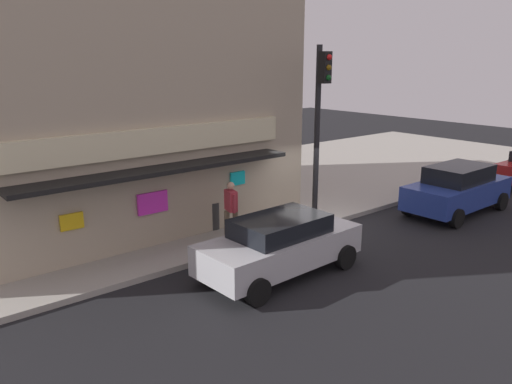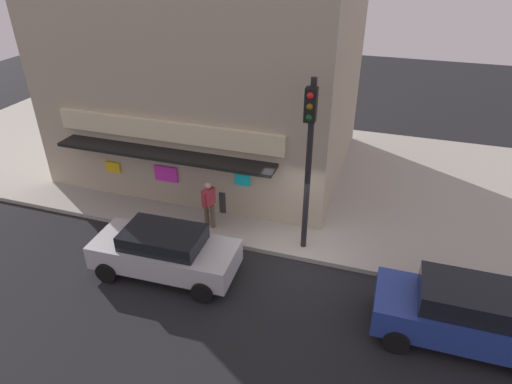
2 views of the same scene
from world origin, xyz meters
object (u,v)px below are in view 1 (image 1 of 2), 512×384
(parked_car_blue, at_px, (457,189))
(fire_hydrant, at_px, (450,171))
(traffic_light, at_px, (320,111))
(parked_car_silver, at_px, (280,244))
(pedestrian, at_px, (231,208))
(trash_can, at_px, (212,215))

(parked_car_blue, bearing_deg, fire_hydrant, 32.85)
(traffic_light, xyz_separation_m, parked_car_silver, (-3.71, -2.28, -2.88))
(pedestrian, bearing_deg, parked_car_blue, -17.91)
(traffic_light, height_order, parked_car_blue, traffic_light)
(pedestrian, bearing_deg, trash_can, 84.78)
(pedestrian, height_order, parked_car_silver, pedestrian)
(trash_can, height_order, pedestrian, pedestrian)
(fire_hydrant, relative_size, pedestrian, 0.52)
(traffic_light, distance_m, pedestrian, 4.23)
(parked_car_silver, bearing_deg, fire_hydrant, 10.90)
(parked_car_silver, bearing_deg, pedestrian, 81.85)
(traffic_light, distance_m, parked_car_blue, 5.88)
(parked_car_silver, relative_size, parked_car_blue, 0.99)
(fire_hydrant, relative_size, parked_car_blue, 0.20)
(traffic_light, relative_size, trash_can, 6.52)
(traffic_light, xyz_separation_m, trash_can, (-3.24, 1.37, -3.10))
(trash_can, xyz_separation_m, parked_car_silver, (-0.46, -3.65, 0.22))
(traffic_light, relative_size, fire_hydrant, 6.23)
(traffic_light, bearing_deg, parked_car_blue, -26.89)
(pedestrian, bearing_deg, traffic_light, -4.01)
(trash_can, bearing_deg, parked_car_blue, -25.25)
(fire_hydrant, xyz_separation_m, parked_car_blue, (-3.65, -2.36, 0.28))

